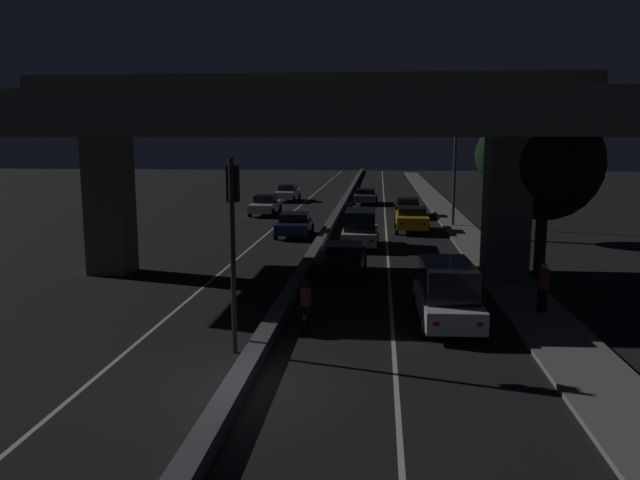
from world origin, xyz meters
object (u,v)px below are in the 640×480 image
car_taxi_yellow_fourth (412,219)px  motorcycle_white_filtering_mid (323,266)px  car_white_third_oncoming (288,193)px  car_white_second_oncoming (265,205)px  car_grey_sixth (366,196)px  car_white_third (360,228)px  car_white_lead (447,293)px  car_black_second (343,259)px  traffic_light_left_of_median (233,221)px  motorcycle_black_filtering_near (306,308)px  car_dark_green_fifth (408,207)px  pedestrian_on_sidewalk (543,288)px  street_lamp (449,149)px  car_dark_blue_lead_oncoming (295,224)px

car_taxi_yellow_fourth → motorcycle_white_filtering_mid: bearing=163.7°
car_white_third_oncoming → car_white_second_oncoming: bearing=1.8°
car_grey_sixth → car_white_third: bearing=-178.2°
car_white_lead → car_taxi_yellow_fourth: car_white_lead is taller
motorcycle_white_filtering_mid → car_black_second: bearing=-38.2°
traffic_light_left_of_median → car_white_third: (2.80, 16.79, -2.52)m
car_white_third → motorcycle_black_filtering_near: size_ratio=2.09×
car_white_third → car_white_third_oncoming: 24.93m
car_grey_sixth → car_dark_green_fifth: bearing=-158.0°
car_black_second → car_grey_sixth: bearing=0.4°
car_white_third → car_taxi_yellow_fourth: bearing=-27.0°
car_black_second → pedestrian_on_sidewalk: bearing=-126.8°
car_dark_green_fifth → pedestrian_on_sidewalk: bearing=-171.2°
car_white_lead → car_white_third_oncoming: (-10.44, 37.51, -0.25)m
motorcycle_black_filtering_near → car_dark_green_fifth: bearing=-12.5°
car_white_second_oncoming → pedestrian_on_sidewalk: 29.38m
car_grey_sixth → pedestrian_on_sidewalk: 34.99m
car_white_second_oncoming → car_white_lead: bearing=22.3°
street_lamp → car_taxi_yellow_fourth: size_ratio=1.95×
car_taxi_yellow_fourth → car_dark_blue_lead_oncoming: 7.35m
car_dark_green_fifth → car_taxi_yellow_fourth: bearing=-179.0°
car_dark_blue_lead_oncoming → motorcycle_black_filtering_near: bearing=7.3°
car_taxi_yellow_fourth → car_grey_sixth: (-3.18, 16.17, -0.10)m
car_dark_blue_lead_oncoming → motorcycle_black_filtering_near: 17.93m
car_white_lead → car_white_third: bearing=10.6°
car_white_second_oncoming → pedestrian_on_sidewalk: (13.78, -25.94, 0.18)m
car_white_lead → motorcycle_white_filtering_mid: 6.93m
car_white_second_oncoming → car_white_third_oncoming: (0.18, 10.32, -0.00)m
motorcycle_white_filtering_mid → car_dark_green_fifth: bearing=-13.9°
car_taxi_yellow_fourth → car_white_third: bearing=153.1°
car_black_second → car_white_second_oncoming: car_white_second_oncoming is taller
traffic_light_left_of_median → car_grey_sixth: traffic_light_left_of_median is taller
traffic_light_left_of_median → pedestrian_on_sidewalk: traffic_light_left_of_median is taller
traffic_light_left_of_median → car_grey_sixth: (2.59, 38.73, -2.84)m
traffic_light_left_of_median → car_grey_sixth: size_ratio=1.20×
car_dark_blue_lead_oncoming → car_taxi_yellow_fourth: bearing=108.7°
street_lamp → car_dark_green_fifth: size_ratio=1.94×
motorcycle_black_filtering_near → car_black_second: bearing=-9.3°
traffic_light_left_of_median → pedestrian_on_sidewalk: (9.05, 4.34, -2.60)m
car_taxi_yellow_fourth → car_white_third_oncoming: 20.79m
car_grey_sixth → car_white_third_oncoming: car_white_third_oncoming is taller
car_white_lead → car_grey_sixth: bearing=3.2°
street_lamp → car_black_second: bearing=-110.8°
motorcycle_black_filtering_near → car_white_lead: bearing=-83.3°
car_white_third → car_dark_green_fifth: (3.06, 13.33, -0.30)m
traffic_light_left_of_median → car_dark_green_fifth: bearing=79.0°
car_grey_sixth → car_white_lead: bearing=-173.5°
car_white_third → motorcycle_black_filtering_near: 14.54m
car_black_second → car_grey_sixth: car_black_second is taller
motorcycle_white_filtering_mid → pedestrian_on_sidewalk: (7.46, -4.17, 0.31)m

